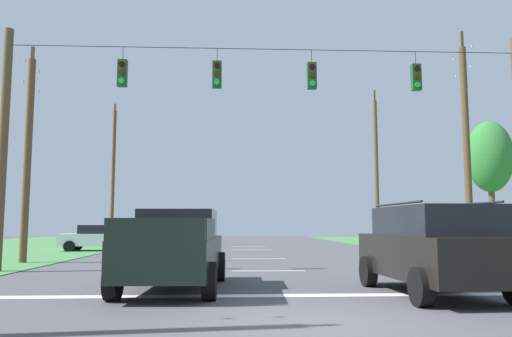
% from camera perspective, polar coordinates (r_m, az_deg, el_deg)
% --- Properties ---
extents(ground_plane, '(120.00, 120.00, 0.00)m').
position_cam_1_polar(ground_plane, '(8.75, 5.88, -16.60)').
color(ground_plane, '#47474C').
extents(stop_bar_stripe, '(15.71, 0.45, 0.01)m').
position_cam_1_polar(stop_bar_stripe, '(11.70, 3.60, -13.95)').
color(stop_bar_stripe, white).
rests_on(stop_bar_stripe, ground).
extents(lane_dash_0, '(2.50, 0.15, 0.01)m').
position_cam_1_polar(lane_dash_0, '(17.64, 1.41, -11.34)').
color(lane_dash_0, white).
rests_on(lane_dash_0, ground).
extents(lane_dash_1, '(2.50, 0.15, 0.01)m').
position_cam_1_polar(lane_dash_1, '(23.70, 0.32, -10.03)').
color(lane_dash_1, white).
rests_on(lane_dash_1, ground).
extents(lane_dash_2, '(2.50, 0.15, 0.01)m').
position_cam_1_polar(lane_dash_2, '(31.87, -0.48, -9.05)').
color(lane_dash_2, white).
rests_on(lane_dash_2, ground).
extents(lane_dash_3, '(2.50, 0.15, 0.01)m').
position_cam_1_polar(lane_dash_3, '(36.55, -0.77, -8.69)').
color(lane_dash_3, white).
rests_on(lane_dash_3, ground).
extents(overhead_signal_span, '(18.33, 0.31, 8.33)m').
position_cam_1_polar(overhead_signal_span, '(17.82, 1.36, 3.66)').
color(overhead_signal_span, brown).
rests_on(overhead_signal_span, ground).
extents(pickup_truck, '(2.43, 5.47, 1.95)m').
position_cam_1_polar(pickup_truck, '(12.88, -9.01, -8.87)').
color(pickup_truck, black).
rests_on(pickup_truck, ground).
extents(suv_black, '(2.39, 4.88, 2.05)m').
position_cam_1_polar(suv_black, '(12.33, 19.10, -8.30)').
color(suv_black, black).
rests_on(suv_black, ground).
extents(distant_car_crossing_white, '(4.38, 2.19, 1.52)m').
position_cam_1_polar(distant_car_crossing_white, '(31.59, -17.16, -7.38)').
color(distant_car_crossing_white, silver).
rests_on(distant_car_crossing_white, ground).
extents(utility_pole_mid_right, '(0.32, 1.96, 10.68)m').
position_cam_1_polar(utility_pole_mid_right, '(25.61, 22.44, 2.39)').
color(utility_pole_mid_right, brown).
rests_on(utility_pole_mid_right, ground).
extents(utility_pole_far_right, '(0.30, 1.95, 11.63)m').
position_cam_1_polar(utility_pole_far_right, '(38.98, 13.28, 0.02)').
color(utility_pole_far_right, brown).
rests_on(utility_pole_far_right, ground).
extents(utility_pole_mid_left, '(0.30, 1.69, 9.07)m').
position_cam_1_polar(utility_pole_mid_left, '(23.22, -24.11, 1.55)').
color(utility_pole_mid_left, brown).
rests_on(utility_pole_mid_left, ground).
extents(utility_pole_far_left, '(0.27, 1.60, 10.53)m').
position_cam_1_polar(utility_pole_far_left, '(39.00, -15.66, -0.70)').
color(utility_pole_far_left, brown).
rests_on(utility_pole_far_left, ground).
extents(tree_roadside_right, '(2.54, 2.54, 7.45)m').
position_cam_1_polar(tree_roadside_right, '(32.00, 24.63, 1.13)').
color(tree_roadside_right, brown).
rests_on(tree_roadside_right, ground).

